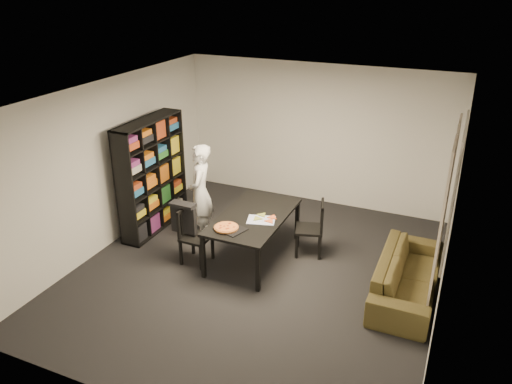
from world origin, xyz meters
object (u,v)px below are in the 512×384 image
at_px(chair_left, 191,231).
at_px(person, 200,193).
at_px(baking_tray, 231,229).
at_px(pepperoni_pizza, 226,227).
at_px(bookshelf, 152,175).
at_px(dining_table, 253,219).
at_px(chair_right, 315,225).
at_px(sofa, 408,276).

height_order(chair_left, person, person).
xyz_separation_m(baking_tray, pepperoni_pizza, (-0.06, -0.02, 0.02)).
xyz_separation_m(bookshelf, dining_table, (1.94, -0.24, -0.31)).
distance_m(person, baking_tray, 1.19).
height_order(bookshelf, chair_right, bookshelf).
bearing_deg(baking_tray, sofa, 11.05).
distance_m(dining_table, sofa, 2.33).
bearing_deg(person, bookshelf, -110.35).
bearing_deg(baking_tray, chair_right, 46.35).
xyz_separation_m(pepperoni_pizza, sofa, (2.47, 0.50, -0.45)).
height_order(bookshelf, person, bookshelf).
height_order(dining_table, sofa, dining_table).
height_order(person, pepperoni_pizza, person).
bearing_deg(chair_left, pepperoni_pizza, -95.70).
bearing_deg(sofa, chair_left, 97.74).
distance_m(chair_right, baking_tray, 1.38).
xyz_separation_m(chair_right, person, (-1.85, -0.23, 0.30)).
bearing_deg(person, baking_tray, 30.16).
bearing_deg(baking_tray, bookshelf, 157.25).
relative_size(bookshelf, sofa, 0.99).
distance_m(chair_left, baking_tray, 0.72).
bearing_deg(person, chair_right, 76.95).
relative_size(bookshelf, dining_table, 1.12).
distance_m(dining_table, person, 1.07).
bearing_deg(chair_left, bookshelf, 58.82).
xyz_separation_m(dining_table, pepperoni_pizza, (-0.18, -0.54, 0.09)).
relative_size(dining_table, pepperoni_pizza, 4.85).
bearing_deg(bookshelf, sofa, -3.93).
bearing_deg(chair_left, baking_tray, -93.23).
bearing_deg(sofa, bookshelf, 86.07).
distance_m(chair_right, person, 1.89).
distance_m(dining_table, pepperoni_pizza, 0.58).
height_order(chair_right, pepperoni_pizza, chair_right).
height_order(bookshelf, baking_tray, bookshelf).
height_order(person, sofa, person).
relative_size(bookshelf, chair_right, 2.16).
height_order(dining_table, person, person).
bearing_deg(dining_table, pepperoni_pizza, -108.05).
bearing_deg(pepperoni_pizza, chair_left, 173.33).
bearing_deg(chair_right, pepperoni_pizza, -61.03).
xyz_separation_m(person, sofa, (3.33, -0.29, -0.52)).
distance_m(bookshelf, baking_tray, 1.99).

